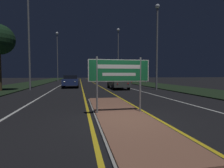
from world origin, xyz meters
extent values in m
plane|color=black|center=(0.00, 0.00, 0.00)|extent=(160.00, 160.00, 0.00)
cube|color=#999993|center=(0.00, 0.74, 0.03)|extent=(1.98, 8.65, 0.05)
cube|color=brown|center=(0.00, 0.74, 0.05)|extent=(1.86, 8.53, 0.10)
cube|color=black|center=(-9.50, 20.00, 0.04)|extent=(5.00, 100.00, 0.08)
cube|color=black|center=(9.50, 20.00, 0.04)|extent=(5.00, 100.00, 0.08)
cube|color=gold|center=(-1.18, 25.00, 0.00)|extent=(0.12, 70.00, 0.01)
cube|color=gold|center=(1.18, 25.00, 0.00)|extent=(0.12, 70.00, 0.01)
cube|color=silver|center=(-4.20, 25.00, 0.00)|extent=(0.12, 70.00, 0.01)
cube|color=silver|center=(4.20, 25.00, 0.00)|extent=(0.12, 70.00, 0.01)
cube|color=silver|center=(-7.20, 25.00, 0.00)|extent=(0.10, 70.00, 0.01)
cube|color=silver|center=(7.20, 25.00, 0.00)|extent=(0.10, 70.00, 0.01)
cylinder|color=gray|center=(-0.87, 0.74, 1.18)|extent=(0.07, 0.07, 2.16)
cylinder|color=gray|center=(0.87, 0.74, 1.18)|extent=(0.07, 0.07, 2.16)
cube|color=#19703D|center=(0.00, 0.74, 1.74)|extent=(2.41, 0.04, 0.85)
cube|color=white|center=(0.00, 0.72, 1.74)|extent=(2.41, 0.00, 0.85)
cube|color=#19703D|center=(0.00, 0.71, 1.74)|extent=(2.34, 0.01, 0.80)
cube|color=white|center=(0.00, 0.71, 1.88)|extent=(1.69, 0.01, 0.15)
cube|color=white|center=(0.00, 0.71, 1.59)|extent=(1.33, 0.01, 0.12)
cylinder|color=gray|center=(-6.39, 12.88, 5.41)|extent=(0.18, 0.18, 10.82)
cylinder|color=gray|center=(-6.24, 35.05, 5.26)|extent=(0.18, 0.18, 10.53)
sphere|color=white|center=(-6.24, 35.05, 10.71)|extent=(0.62, 0.62, 0.62)
cylinder|color=gray|center=(6.25, 10.77, 4.13)|extent=(0.18, 0.18, 8.25)
sphere|color=white|center=(6.25, 10.77, 8.39)|extent=(0.45, 0.45, 0.45)
cylinder|color=gray|center=(6.33, 28.87, 5.18)|extent=(0.18, 0.18, 10.35)
sphere|color=white|center=(6.33, 28.87, 10.54)|extent=(0.61, 0.61, 0.61)
cube|color=#4C514C|center=(2.64, 12.69, 0.60)|extent=(1.70, 4.31, 0.59)
cube|color=black|center=(2.64, 12.43, 1.12)|extent=(1.50, 2.24, 0.43)
sphere|color=red|center=(2.12, 10.56, 0.68)|extent=(0.14, 0.14, 0.14)
sphere|color=red|center=(3.17, 10.56, 0.68)|extent=(0.14, 0.14, 0.14)
cylinder|color=black|center=(1.83, 14.03, 0.31)|extent=(0.22, 0.62, 0.62)
cylinder|color=black|center=(3.46, 14.03, 0.31)|extent=(0.22, 0.62, 0.62)
cylinder|color=black|center=(1.83, 11.36, 0.31)|extent=(0.22, 0.62, 0.62)
cylinder|color=black|center=(3.46, 11.36, 0.31)|extent=(0.22, 0.62, 0.62)
cube|color=maroon|center=(5.59, 22.36, 0.64)|extent=(1.83, 4.61, 0.63)
cube|color=black|center=(5.59, 22.08, 1.19)|extent=(1.61, 2.40, 0.48)
sphere|color=red|center=(5.03, 20.07, 0.71)|extent=(0.14, 0.14, 0.14)
sphere|color=red|center=(6.16, 20.07, 0.71)|extent=(0.14, 0.14, 0.14)
cylinder|color=black|center=(4.72, 23.78, 0.32)|extent=(0.22, 0.65, 0.65)
cylinder|color=black|center=(6.47, 23.78, 0.32)|extent=(0.22, 0.65, 0.65)
cylinder|color=black|center=(4.72, 20.93, 0.32)|extent=(0.22, 0.65, 0.65)
cylinder|color=black|center=(6.47, 20.93, 0.32)|extent=(0.22, 0.65, 0.65)
cube|color=#4C514C|center=(6.09, 35.78, 0.65)|extent=(1.77, 4.49, 0.68)
cube|color=black|center=(6.09, 35.51, 1.23)|extent=(1.56, 2.34, 0.47)
sphere|color=red|center=(5.54, 33.55, 0.74)|extent=(0.14, 0.14, 0.14)
sphere|color=red|center=(6.64, 33.55, 0.74)|extent=(0.14, 0.14, 0.14)
cylinder|color=black|center=(5.24, 37.17, 0.31)|extent=(0.22, 0.62, 0.62)
cylinder|color=black|center=(6.93, 37.17, 0.31)|extent=(0.22, 0.62, 0.62)
cylinder|color=black|center=(5.24, 34.38, 0.31)|extent=(0.22, 0.62, 0.62)
cylinder|color=black|center=(6.93, 34.38, 0.31)|extent=(0.22, 0.62, 0.62)
cube|color=navy|center=(-2.53, 15.74, 0.70)|extent=(1.77, 4.25, 0.69)
cube|color=black|center=(-2.53, 15.99, 1.26)|extent=(1.55, 2.21, 0.44)
sphere|color=white|center=(-3.07, 13.63, 0.79)|extent=(0.14, 0.14, 0.14)
sphere|color=white|center=(-1.98, 13.63, 0.79)|extent=(0.14, 0.14, 0.14)
cylinder|color=black|center=(-3.37, 14.42, 0.35)|extent=(0.22, 0.71, 0.71)
cylinder|color=black|center=(-1.68, 14.42, 0.35)|extent=(0.22, 0.71, 0.71)
cylinder|color=black|center=(-3.37, 17.05, 0.35)|extent=(0.22, 0.71, 0.71)
cylinder|color=black|center=(-1.68, 17.05, 0.35)|extent=(0.22, 0.71, 0.71)
cylinder|color=gray|center=(9.75, 22.16, 1.01)|extent=(0.06, 0.06, 1.86)
cube|color=yellow|center=(9.75, 22.16, 1.88)|extent=(0.60, 0.02, 0.60)
cylinder|color=#4C3823|center=(-8.66, 11.77, 2.11)|extent=(0.24, 0.24, 4.07)
camera|label=1|loc=(-1.54, -5.90, 1.58)|focal=28.00mm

